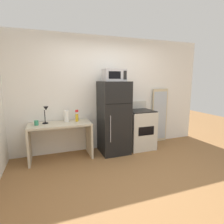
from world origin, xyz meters
TOP-DOWN VIEW (x-y plane):
  - ground_plane at (0.00, 0.00)m, footprint 12.00×12.00m
  - wall_back_white at (0.00, 1.70)m, footprint 5.00×0.10m
  - desk at (-1.12, 1.35)m, footprint 1.25×0.56m
  - desk_lamp at (-1.37, 1.42)m, footprint 0.14×0.12m
  - paper_towel_roll at (-0.97, 1.45)m, footprint 0.11×0.11m
  - spray_bottle at (-0.76, 1.42)m, footprint 0.06×0.06m
  - coffee_mug at (-1.56, 1.34)m, footprint 0.08×0.08m
  - refrigerator at (0.04, 1.30)m, footprint 0.61×0.68m
  - microwave at (0.04, 1.28)m, footprint 0.46×0.35m
  - oven_range at (0.72, 1.33)m, footprint 0.61×0.61m
  - leaning_mirror at (1.44, 1.59)m, footprint 0.44×0.03m

SIDE VIEW (x-z plane):
  - ground_plane at x=0.00m, z-range 0.00..0.00m
  - oven_range at x=0.72m, z-range -0.08..1.02m
  - desk at x=-1.12m, z-range 0.16..0.91m
  - leaning_mirror at x=1.44m, z-range 0.00..1.40m
  - coffee_mug at x=-1.56m, z-range 0.75..0.84m
  - refrigerator at x=0.04m, z-range 0.00..1.60m
  - spray_bottle at x=-0.76m, z-range 0.72..0.97m
  - paper_towel_roll at x=-0.97m, z-range 0.75..0.99m
  - desk_lamp at x=-1.37m, z-range 0.81..1.17m
  - wall_back_white at x=0.00m, z-range 0.00..2.60m
  - microwave at x=0.04m, z-range 1.60..1.86m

